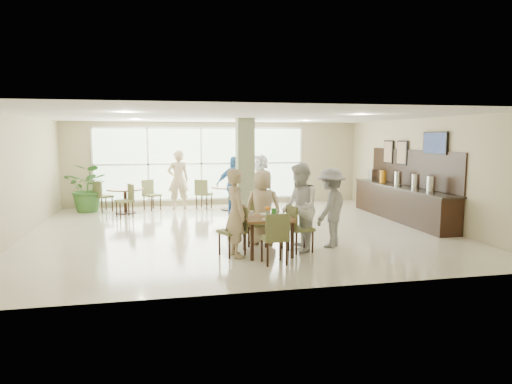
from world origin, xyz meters
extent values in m
plane|color=beige|center=(0.00, 0.00, 0.00)|extent=(10.00, 10.00, 0.00)
plane|color=white|center=(0.00, 0.00, 2.80)|extent=(10.00, 10.00, 0.00)
plane|color=tan|center=(0.00, 4.50, 1.40)|extent=(10.00, 0.00, 10.00)
plane|color=tan|center=(0.00, -4.50, 1.40)|extent=(10.00, 0.00, 10.00)
plane|color=tan|center=(-5.00, 0.00, 1.40)|extent=(0.00, 9.00, 9.00)
plane|color=tan|center=(5.00, 0.00, 1.40)|extent=(0.00, 9.00, 9.00)
plane|color=silver|center=(-0.50, 4.47, 1.40)|extent=(7.00, 0.00, 7.00)
cube|color=#697753|center=(0.40, 1.20, 1.40)|extent=(0.45, 0.45, 2.80)
cube|color=brown|center=(0.19, -2.38, 0.72)|extent=(0.93, 0.93, 0.05)
cube|color=black|center=(-0.20, -2.77, 0.35)|extent=(0.06, 0.06, 0.70)
cube|color=black|center=(0.58, -2.77, 0.35)|extent=(0.06, 0.06, 0.70)
cube|color=black|center=(-0.20, -1.98, 0.35)|extent=(0.06, 0.06, 0.70)
cube|color=black|center=(0.58, -1.98, 0.35)|extent=(0.06, 0.06, 0.70)
cylinder|color=brown|center=(-2.92, 3.25, 0.73)|extent=(1.09, 1.09, 0.04)
cylinder|color=black|center=(-2.92, 3.25, 0.35)|extent=(0.10, 0.10, 0.71)
cylinder|color=black|center=(-2.92, 3.25, 0.01)|extent=(0.60, 0.60, 0.03)
cylinder|color=brown|center=(0.29, 3.25, 0.73)|extent=(1.21, 1.21, 0.04)
cylinder|color=black|center=(0.29, 3.25, 0.35)|extent=(0.10, 0.10, 0.71)
cylinder|color=black|center=(0.29, 3.25, 0.01)|extent=(0.60, 0.60, 0.03)
cylinder|color=white|center=(0.42, -2.16, 0.80)|extent=(0.08, 0.08, 0.10)
cylinder|color=white|center=(-0.10, -2.20, 0.80)|extent=(0.08, 0.08, 0.10)
cylinder|color=white|center=(0.40, -2.62, 0.80)|extent=(0.08, 0.08, 0.10)
cylinder|color=white|center=(0.11, -2.66, 0.76)|extent=(0.20, 0.20, 0.01)
cylinder|color=white|center=(0.20, -2.09, 0.76)|extent=(0.20, 0.20, 0.01)
cylinder|color=white|center=(0.47, -2.43, 0.76)|extent=(0.20, 0.20, 0.01)
cylinder|color=#99B27F|center=(0.19, -2.38, 0.81)|extent=(0.07, 0.07, 0.12)
sphere|color=orange|center=(0.22, -2.38, 0.92)|extent=(0.07, 0.07, 0.07)
sphere|color=orange|center=(0.17, -2.35, 0.92)|extent=(0.07, 0.07, 0.07)
sphere|color=orange|center=(0.17, -2.40, 0.92)|extent=(0.07, 0.07, 0.07)
cube|color=green|center=(0.34, -2.28, 0.82)|extent=(0.10, 0.02, 0.15)
cube|color=black|center=(4.68, 0.50, 0.45)|extent=(0.60, 4.60, 0.90)
cube|color=black|center=(4.68, 0.50, 0.92)|extent=(0.64, 4.70, 0.04)
cube|color=black|center=(4.97, 0.50, 1.45)|extent=(0.04, 4.60, 1.00)
cylinder|color=silver|center=(4.68, -0.90, 1.14)|extent=(0.20, 0.20, 0.40)
cylinder|color=silver|center=(4.68, -0.20, 1.14)|extent=(0.20, 0.20, 0.40)
cylinder|color=silver|center=(4.68, 0.70, 1.14)|extent=(0.20, 0.20, 0.40)
cylinder|color=orange|center=(4.68, 1.60, 1.12)|extent=(0.18, 0.18, 0.36)
cube|color=silver|center=(4.68, 2.30, 1.12)|extent=(0.18, 0.30, 0.36)
cube|color=black|center=(4.94, -0.60, 2.15)|extent=(0.06, 1.00, 0.58)
cube|color=#7F99CC|center=(4.92, -0.60, 2.15)|extent=(0.01, 0.92, 0.50)
cube|color=black|center=(4.95, 1.00, 1.85)|extent=(0.04, 0.55, 0.70)
cube|color=brown|center=(4.92, 1.00, 1.85)|extent=(0.01, 0.47, 0.62)
cube|color=black|center=(4.95, 1.80, 1.85)|extent=(0.04, 0.55, 0.70)
cube|color=brown|center=(4.92, 1.80, 1.85)|extent=(0.01, 0.47, 0.62)
imported|color=#346428|center=(-4.03, 3.74, 0.74)|extent=(1.73, 1.73, 1.48)
imported|color=tan|center=(-0.45, -2.41, 0.86)|extent=(0.50, 0.68, 1.71)
imported|color=tan|center=(0.28, -1.54, 0.81)|extent=(0.90, 0.70, 1.62)
imported|color=white|center=(0.88, -2.26, 0.90)|extent=(0.75, 0.93, 1.79)
imported|color=#949496|center=(1.63, -2.03, 0.84)|extent=(1.19, 1.21, 1.67)
imported|color=#4281C8|center=(0.26, 2.37, 0.87)|extent=(1.05, 0.64, 1.73)
imported|color=white|center=(1.24, 3.15, 0.88)|extent=(1.03, 1.74, 1.76)
imported|color=tan|center=(-1.31, 3.71, 0.94)|extent=(0.74, 0.54, 1.89)
camera|label=1|loc=(-1.84, -10.96, 2.32)|focal=32.00mm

